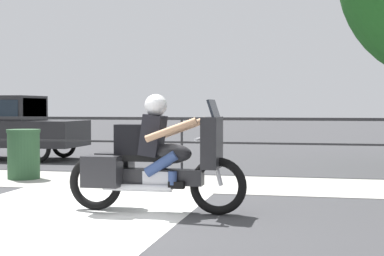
{
  "coord_description": "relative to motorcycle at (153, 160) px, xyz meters",
  "views": [
    {
      "loc": [
        2.77,
        -6.81,
        1.37
      ],
      "look_at": [
        1.02,
        1.22,
        1.07
      ],
      "focal_mm": 55.0,
      "sensor_mm": 36.0,
      "label": 1
    }
  ],
  "objects": [
    {
      "name": "motorcycle",
      "position": [
        0.0,
        0.0,
        0.0
      ],
      "size": [
        2.37,
        0.76,
        1.53
      ],
      "rotation": [
        0.0,
        0.0,
        -0.01
      ],
      "color": "black",
      "rests_on": "ground"
    },
    {
      "name": "fence_railing",
      "position": [
        -0.67,
        4.46,
        0.22
      ],
      "size": [
        36.0,
        0.05,
        1.15
      ],
      "color": "#232326",
      "rests_on": "ground"
    },
    {
      "name": "parked_car",
      "position": [
        -5.93,
        6.59,
        0.25
      ],
      "size": [
        3.97,
        1.63,
        1.65
      ],
      "rotation": [
        0.0,
        0.0,
        -0.01
      ],
      "color": "#232326",
      "rests_on": "ground"
    },
    {
      "name": "sidewalk_band",
      "position": [
        -0.67,
        2.92,
        -0.68
      ],
      "size": [
        44.0,
        2.4,
        0.01
      ],
      "primitive_type": "cube",
      "color": "#A8A59E",
      "rests_on": "ground"
    },
    {
      "name": "crosswalk_band",
      "position": [
        -1.14,
        -0.68,
        -0.68
      ],
      "size": [
        3.24,
        6.0,
        0.01
      ],
      "primitive_type": "cube",
      "color": "silver",
      "rests_on": "ground"
    },
    {
      "name": "ground_plane",
      "position": [
        -0.67,
        -0.48,
        -0.69
      ],
      "size": [
        120.0,
        120.0,
        0.0
      ],
      "primitive_type": "plane",
      "color": "#38383A"
    },
    {
      "name": "trash_bin",
      "position": [
        -3.35,
        2.82,
        -0.21
      ],
      "size": [
        0.63,
        0.63,
        0.94
      ],
      "color": "#284C2D",
      "rests_on": "ground"
    }
  ]
}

